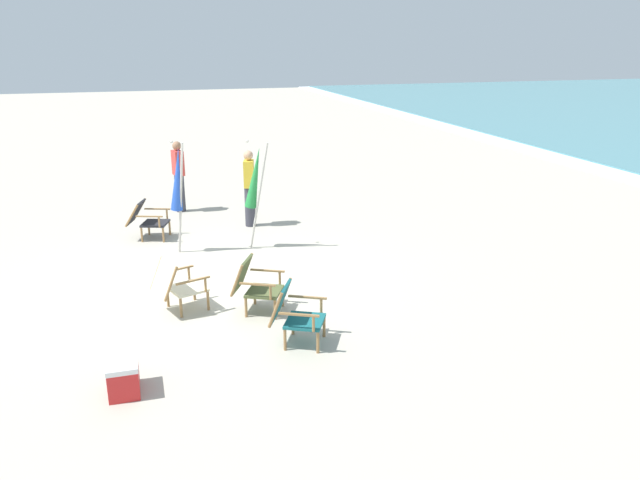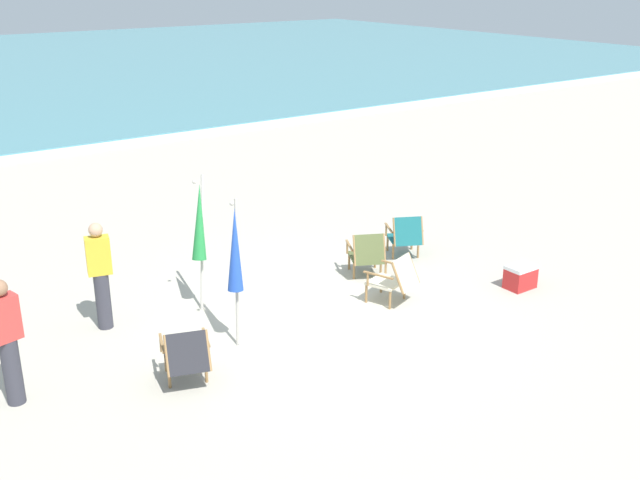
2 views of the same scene
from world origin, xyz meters
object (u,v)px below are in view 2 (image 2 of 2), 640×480
at_px(person_near_chairs, 7,341).
at_px(umbrella_furled_blue, 235,251).
at_px(beach_chair_front_right, 367,253).
at_px(person_by_waterline, 100,275).
at_px(beach_chair_far_center, 395,278).
at_px(beach_chair_mid_center, 405,235).
at_px(umbrella_furled_green, 200,223).
at_px(beach_chair_back_right, 186,354).
at_px(cooler_box, 520,277).

bearing_deg(person_near_chairs, umbrella_furled_blue, -4.10).
bearing_deg(umbrella_furled_blue, beach_chair_front_right, 15.09).
xyz_separation_m(beach_chair_front_right, person_near_chairs, (-5.98, -0.59, 0.41)).
bearing_deg(person_by_waterline, beach_chair_far_center, -24.48).
relative_size(beach_chair_mid_center, person_near_chairs, 0.53).
xyz_separation_m(beach_chair_front_right, umbrella_furled_green, (-2.81, 0.59, 0.93)).
bearing_deg(person_near_chairs, beach_chair_back_right, -23.10).
bearing_deg(beach_chair_mid_center, umbrella_furled_blue, -164.93).
relative_size(umbrella_furled_blue, umbrella_furled_green, 1.01).
bearing_deg(umbrella_furled_green, beach_chair_front_right, -11.82).
xyz_separation_m(beach_chair_back_right, umbrella_furled_green, (1.26, 1.99, 0.95)).
bearing_deg(beach_chair_front_right, umbrella_furled_green, 168.18).
bearing_deg(person_by_waterline, beach_chair_mid_center, -4.59).
bearing_deg(beach_chair_front_right, umbrella_furled_blue, -164.91).
bearing_deg(umbrella_furled_green, cooler_box, -28.04).
xyz_separation_m(beach_chair_mid_center, umbrella_furled_green, (-3.95, 0.28, 0.93)).
distance_m(umbrella_furled_blue, cooler_box, 5.01).
xyz_separation_m(beach_chair_back_right, cooler_box, (5.84, -0.45, -0.22)).
bearing_deg(beach_chair_mid_center, beach_chair_far_center, -136.32).
xyz_separation_m(beach_chair_mid_center, person_by_waterline, (-5.49, 0.44, 0.41)).
xyz_separation_m(umbrella_furled_blue, cooler_box, (4.75, -1.05, -1.18)).
bearing_deg(beach_chair_far_center, beach_chair_front_right, 73.71).
bearing_deg(umbrella_furled_blue, beach_chair_far_center, -6.13).
bearing_deg(cooler_box, umbrella_furled_blue, 167.54).
bearing_deg(person_near_chairs, beach_chair_front_right, 5.62).
relative_size(beach_chair_mid_center, person_by_waterline, 0.53).
bearing_deg(beach_chair_far_center, person_near_chairs, 174.95).
height_order(beach_chair_front_right, beach_chair_mid_center, beach_chair_mid_center).
relative_size(beach_chair_back_right, person_near_chairs, 0.56).
bearing_deg(cooler_box, umbrella_furled_green, 151.96).
bearing_deg(beach_chair_back_right, beach_chair_mid_center, 18.16).
distance_m(beach_chair_far_center, beach_chair_back_right, 3.76).
height_order(umbrella_furled_green, person_by_waterline, umbrella_furled_green).
xyz_separation_m(beach_chair_far_center, person_by_waterline, (-4.03, 1.84, 0.41)).
relative_size(umbrella_furled_green, person_near_chairs, 1.28).
relative_size(beach_chair_far_center, cooler_box, 1.77).
bearing_deg(umbrella_furled_blue, person_by_waterline, 131.54).
bearing_deg(beach_chair_mid_center, person_by_waterline, 175.41).
bearing_deg(beach_chair_far_center, cooler_box, -20.06).
distance_m(beach_chair_front_right, cooler_box, 2.57).
xyz_separation_m(beach_chair_far_center, beach_chair_mid_center, (1.46, 1.39, 0.00)).
height_order(person_near_chairs, cooler_box, person_near_chairs).
xyz_separation_m(beach_chair_front_right, beach_chair_mid_center, (1.14, 0.31, 0.00)).
relative_size(beach_chair_front_right, umbrella_furled_green, 0.42).
xyz_separation_m(beach_chair_back_right, umbrella_furled_blue, (1.09, 0.60, 0.97)).
distance_m(beach_chair_far_center, umbrella_furled_green, 3.15).
bearing_deg(umbrella_furled_green, beach_chair_far_center, -33.94).
distance_m(person_near_chairs, person_by_waterline, 2.10).
xyz_separation_m(beach_chair_far_center, umbrella_furled_blue, (-2.66, 0.29, 0.96)).
xyz_separation_m(umbrella_furled_green, person_by_waterline, (-1.54, 0.16, -0.53)).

